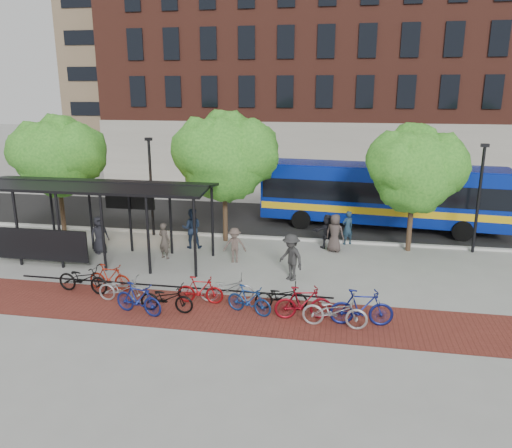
% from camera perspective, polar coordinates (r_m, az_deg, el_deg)
% --- Properties ---
extents(ground, '(160.00, 160.00, 0.00)m').
position_cam_1_polar(ground, '(21.95, 2.10, -4.81)').
color(ground, '#9E9E99').
rests_on(ground, ground).
extents(asphalt_street, '(160.00, 8.00, 0.01)m').
position_cam_1_polar(asphalt_street, '(29.53, 4.35, 0.44)').
color(asphalt_street, black).
rests_on(asphalt_street, ground).
extents(curb, '(160.00, 0.25, 0.12)m').
position_cam_1_polar(curb, '(25.69, 3.40, -1.68)').
color(curb, '#B7B7B2').
rests_on(curb, ground).
extents(brick_strip, '(24.00, 3.00, 0.01)m').
position_cam_1_polar(brick_strip, '(17.83, -6.74, -9.78)').
color(brick_strip, maroon).
rests_on(brick_strip, ground).
extents(bike_rack_rail, '(12.00, 0.05, 0.95)m').
position_cam_1_polar(bike_rack_rail, '(19.00, -9.74, -8.29)').
color(bike_rack_rail, black).
rests_on(bike_rack_rail, ground).
extents(building_brick, '(55.00, 14.00, 20.00)m').
position_cam_1_polar(building_brick, '(47.02, 19.95, 17.37)').
color(building_brick, '#5C2A20').
rests_on(building_brick, ground).
extents(building_tower, '(22.00, 22.00, 30.00)m').
position_cam_1_polar(building_tower, '(63.75, -7.52, 21.82)').
color(building_tower, '#7A664C').
rests_on(building_tower, ground).
extents(bus_shelter, '(10.60, 3.07, 3.60)m').
position_cam_1_polar(bus_shelter, '(23.24, -18.30, 3.24)').
color(bus_shelter, black).
rests_on(bus_shelter, ground).
extents(tree_a, '(4.90, 4.00, 6.18)m').
position_cam_1_polar(tree_a, '(28.20, -21.64, 7.49)').
color(tree_a, '#382619').
rests_on(tree_a, ground).
extents(tree_b, '(5.15, 4.20, 6.47)m').
position_cam_1_polar(tree_b, '(24.66, -3.41, 8.07)').
color(tree_b, '#382619').
rests_on(tree_b, ground).
extents(tree_c, '(4.66, 3.80, 5.92)m').
position_cam_1_polar(tree_c, '(24.23, 17.88, 6.28)').
color(tree_c, '#382619').
rests_on(tree_c, ground).
extents(lamp_post_left, '(0.35, 0.20, 5.12)m').
position_cam_1_polar(lamp_post_left, '(26.42, -11.91, 4.49)').
color(lamp_post_left, black).
rests_on(lamp_post_left, ground).
extents(lamp_post_right, '(0.35, 0.20, 5.12)m').
position_cam_1_polar(lamp_post_right, '(25.23, 24.14, 2.99)').
color(lamp_post_right, black).
rests_on(lamp_post_right, ground).
extents(bus, '(13.23, 4.15, 3.51)m').
position_cam_1_polar(bus, '(28.26, 14.15, 3.53)').
color(bus, navy).
rests_on(bus, ground).
extents(bike_0, '(2.17, 0.96, 1.10)m').
position_cam_1_polar(bike_0, '(20.10, -19.18, -5.93)').
color(bike_0, black).
rests_on(bike_0, ground).
extents(bike_1, '(1.75, 0.61, 1.04)m').
position_cam_1_polar(bike_1, '(20.03, -16.38, -5.86)').
color(bike_1, maroon).
rests_on(bike_1, ground).
extents(bike_2, '(1.92, 0.73, 0.99)m').
position_cam_1_polar(bike_2, '(18.84, -14.99, -7.19)').
color(bike_2, gray).
rests_on(bike_2, ground).
extents(bike_3, '(1.94, 0.98, 1.12)m').
position_cam_1_polar(bike_3, '(17.71, -13.30, -8.32)').
color(bike_3, navy).
rests_on(bike_3, ground).
extents(bike_4, '(1.94, 0.71, 1.01)m').
position_cam_1_polar(bike_4, '(17.71, -10.19, -8.34)').
color(bike_4, black).
rests_on(bike_4, ground).
extents(bike_5, '(1.72, 0.56, 1.02)m').
position_cam_1_polar(bike_5, '(18.20, -6.39, -7.49)').
color(bike_5, maroon).
rests_on(bike_5, ground).
extents(bike_6, '(2.05, 1.02, 1.03)m').
position_cam_1_polar(bike_6, '(18.25, -3.34, -7.34)').
color(bike_6, gray).
rests_on(bike_6, ground).
extents(bike_7, '(1.77, 0.98, 1.02)m').
position_cam_1_polar(bike_7, '(17.28, -0.79, -8.67)').
color(bike_7, navy).
rests_on(bike_7, ground).
extents(bike_8, '(1.90, 0.82, 0.97)m').
position_cam_1_polar(bike_8, '(17.64, 2.89, -8.26)').
color(bike_8, black).
rests_on(bike_8, ground).
extents(bike_9, '(2.01, 0.91, 1.17)m').
position_cam_1_polar(bike_9, '(16.96, 5.42, -8.95)').
color(bike_9, maroon).
rests_on(bike_9, ground).
extents(bike_10, '(2.16, 0.87, 1.11)m').
position_cam_1_polar(bike_10, '(16.56, 8.99, -9.80)').
color(bike_10, '#9B9B9D').
rests_on(bike_10, ground).
extents(bike_11, '(2.11, 0.76, 1.25)m').
position_cam_1_polar(bike_11, '(16.80, 11.98, -9.33)').
color(bike_11, navy).
rests_on(bike_11, ground).
extents(pedestrian_0, '(0.97, 1.03, 1.77)m').
position_cam_1_polar(pedestrian_0, '(24.55, -17.47, -1.17)').
color(pedestrian_0, black).
rests_on(pedestrian_0, ground).
extents(pedestrian_1, '(0.72, 0.60, 1.69)m').
position_cam_1_polar(pedestrian_1, '(23.03, -10.44, -1.87)').
color(pedestrian_1, '#423B34').
rests_on(pedestrian_1, ground).
extents(pedestrian_2, '(1.10, 0.94, 1.96)m').
position_cam_1_polar(pedestrian_2, '(24.34, -7.36, -0.48)').
color(pedestrian_2, '#1B2840').
rests_on(pedestrian_2, ground).
extents(pedestrian_3, '(1.08, 0.70, 1.59)m').
position_cam_1_polar(pedestrian_3, '(22.17, -2.46, -2.43)').
color(pedestrian_3, brown).
rests_on(pedestrian_3, ground).
extents(pedestrian_5, '(1.63, 1.09, 1.69)m').
position_cam_1_polar(pedestrian_5, '(24.38, 8.17, -0.82)').
color(pedestrian_5, black).
rests_on(pedestrian_5, ground).
extents(pedestrian_6, '(1.04, 0.85, 1.83)m').
position_cam_1_polar(pedestrian_6, '(23.87, 9.00, -1.02)').
color(pedestrian_6, '#3E3432').
rests_on(pedestrian_6, ground).
extents(pedestrian_7, '(0.74, 0.69, 1.70)m').
position_cam_1_polar(pedestrian_7, '(25.12, 10.42, -0.42)').
color(pedestrian_7, '#1C3041').
rests_on(pedestrian_7, ground).
extents(pedestrian_9, '(1.40, 1.36, 1.92)m').
position_cam_1_polar(pedestrian_9, '(20.12, 4.02, -3.82)').
color(pedestrian_9, '#2A2A2A').
rests_on(pedestrian_9, ground).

